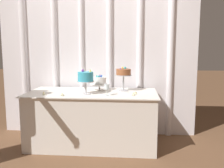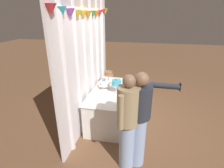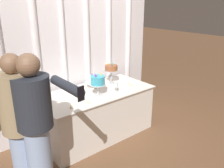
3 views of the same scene
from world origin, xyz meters
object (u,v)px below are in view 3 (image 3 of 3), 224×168
Objects in this scene: cake_table at (96,114)px; cake_display_rightmost at (111,69)px; tealight_near_right at (132,86)px; tealight_far_right at (129,84)px; cake_display_leftmost at (98,81)px; cake_display_center at (93,80)px; guest_man_pink_jacket at (20,126)px; guest_girl_blue_dress at (36,128)px; tealight_far_left at (71,107)px; tealight_near_left at (88,103)px; wine_glass at (116,85)px.

cake_table is 0.77m from cake_display_rightmost.
tealight_near_right is 1.18× the size of tealight_far_right.
cake_display_leftmost is 0.35m from cake_display_center.
guest_man_pink_jacket reaches higher than cake_display_rightmost.
guest_girl_blue_dress reaches higher than cake_display_center.
tealight_far_left is (-0.59, -0.26, 0.39)m from cake_table.
tealight_near_left is 1.08× the size of tealight_near_right.
cake_display_rightmost reaches higher than tealight_far_right.
cake_display_leftmost is 0.66m from tealight_near_right.
guest_man_pink_jacket is (-1.93, -0.45, 0.13)m from tealight_far_right.
tealight_near_left is 0.91m from tealight_near_right.
wine_glass is 4.03× the size of tealight_far_right.
tealight_far_left is 0.88× the size of tealight_near_right.
cake_table is at bearing 136.98° from wine_glass.
cake_display_rightmost is at bearing -4.40° from cake_display_center.
wine_glass reaches higher than tealight_far_right.
cake_display_rightmost is at bearing 60.87° from wine_glass.
tealight_near_left is 1.28× the size of tealight_far_right.
guest_girl_blue_dress is (-0.65, -0.46, 0.14)m from tealight_far_left.
tealight_near_right is 1.94m from guest_man_pink_jacket.
cake_display_rightmost is at bearing 21.62° from guest_man_pink_jacket.
tealight_far_left is (-1.01, -0.41, -0.23)m from cake_display_rightmost.
guest_girl_blue_dress is at bearing -60.15° from guest_man_pink_jacket.
tealight_near_right reaches higher than tealight_near_left.
guest_girl_blue_dress is (-0.90, -0.44, 0.14)m from tealight_near_left.
guest_girl_blue_dress reaches higher than tealight_near_right.
cake_display_rightmost is 9.27× the size of tealight_far_right.
tealight_far_left is 0.25m from tealight_near_left.
tealight_far_left reaches higher than tealight_far_right.
wine_glass is 0.09× the size of guest_girl_blue_dress.
cake_table is 1.54m from guest_man_pink_jacket.
cake_display_rightmost is at bearing 112.76° from tealight_near_right.
tealight_far_left is 0.81m from guest_girl_blue_dress.
tealight_far_right is 1.94m from guest_girl_blue_dress.
guest_girl_blue_dress reaches higher than cake_display_rightmost.
cake_display_rightmost is 1.90m from guest_man_pink_jacket.
cake_display_leftmost is 7.01× the size of tealight_near_left.
cake_display_leftmost is 0.69m from tealight_far_right.
tealight_far_left is 1.15m from tealight_near_right.
guest_man_pink_jacket reaches higher than cake_display_leftmost.
cake_table is 5.18× the size of cake_display_rightmost.
guest_man_pink_jacket reaches higher than cake_table.
cake_display_leftmost is 0.20× the size of guest_man_pink_jacket.
cake_display_rightmost is 0.21× the size of guest_girl_blue_dress.
tealight_near_left is (-0.42, -0.46, -0.12)m from cake_display_center.
cake_table is at bearing 66.06° from cake_display_leftmost.
cake_table is 46.14× the size of tealight_far_left.
wine_glass reaches higher than tealight_near_right.
cake_display_center is at bearing 65.39° from cake_table.
guest_man_pink_jacket is at bearing -166.87° from tealight_far_right.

